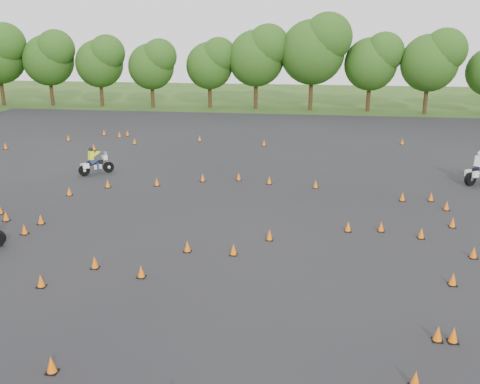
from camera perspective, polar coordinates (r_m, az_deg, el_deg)
The scene contains 5 objects.
ground at distance 22.08m, azimuth -1.48°, elevation -5.97°, with size 140.00×140.00×0.00m, color #2D5119.
asphalt_pad at distance 27.64m, azimuth 0.59°, elevation -1.18°, with size 62.00×62.00×0.00m, color black.
treeline at distance 55.04m, azimuth 8.44°, elevation 12.60°, with size 86.61×32.60×10.95m.
traffic_cones at distance 27.57m, azimuth -0.80°, elevation -0.74°, with size 36.75×32.63×0.45m.
rider_yellow at distance 34.16m, azimuth -15.10°, elevation 3.23°, with size 2.21×0.68×1.71m, color #D1DC13, non-canonical shape.
Camera 1 is at (3.45, -20.06, 8.57)m, focal length 40.00 mm.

